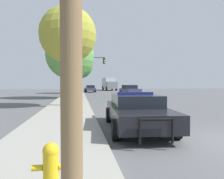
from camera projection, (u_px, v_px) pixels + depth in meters
name	position (u px, v px, depth m)	size (l,w,h in m)	color
sidewalk_left	(51.00, 148.00, 5.70)	(3.00, 110.00, 0.13)	#99968C
police_car	(136.00, 110.00, 8.32)	(2.37, 5.28, 1.40)	black
fire_hydrant	(51.00, 164.00, 3.35)	(0.57, 0.25, 0.72)	gold
traffic_light	(89.00, 67.00, 30.22)	(3.79, 0.35, 5.30)	#424247
car_background_oncoming	(130.00, 90.00, 28.85)	(2.20, 4.57, 1.46)	#333856
car_background_distant	(90.00, 88.00, 40.40)	(2.06, 4.22, 1.30)	#333856
box_truck	(109.00, 84.00, 50.07)	(2.81, 7.22, 2.85)	slate
tree_sidewalk_near	(68.00, 35.00, 15.55)	(4.06, 4.06, 7.09)	brown
tree_sidewalk_far	(79.00, 65.00, 35.16)	(4.31, 4.31, 6.61)	#4C3823
tree_sidewalk_mid	(70.00, 55.00, 24.02)	(5.30, 5.30, 7.35)	brown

